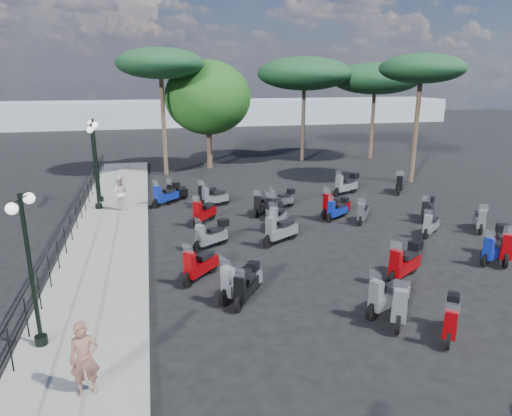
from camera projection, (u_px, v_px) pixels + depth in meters
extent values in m
plane|color=black|center=(285.00, 247.00, 17.09)|extent=(120.00, 120.00, 0.00)
cube|color=slate|center=(110.00, 232.00, 18.47)|extent=(3.00, 30.00, 0.15)
cylinder|color=black|center=(10.00, 349.00, 9.51)|extent=(0.04, 0.04, 1.10)
cylinder|color=black|center=(26.00, 316.00, 10.79)|extent=(0.04, 0.04, 1.10)
cylinder|color=black|center=(39.00, 291.00, 12.07)|extent=(0.04, 0.04, 1.10)
cylinder|color=black|center=(49.00, 270.00, 13.35)|extent=(0.04, 0.04, 1.10)
cylinder|color=black|center=(58.00, 253.00, 14.62)|extent=(0.04, 0.04, 1.10)
cylinder|color=black|center=(65.00, 239.00, 15.90)|extent=(0.04, 0.04, 1.10)
cylinder|color=black|center=(71.00, 226.00, 17.18)|extent=(0.04, 0.04, 1.10)
cylinder|color=black|center=(76.00, 216.00, 18.46)|extent=(0.04, 0.04, 1.10)
cylinder|color=black|center=(81.00, 207.00, 19.74)|extent=(0.04, 0.04, 1.10)
cylinder|color=black|center=(85.00, 199.00, 21.02)|extent=(0.04, 0.04, 1.10)
cylinder|color=black|center=(88.00, 192.00, 22.30)|extent=(0.04, 0.04, 1.10)
cylinder|color=black|center=(91.00, 185.00, 23.58)|extent=(0.04, 0.04, 1.10)
cylinder|color=black|center=(94.00, 180.00, 24.86)|extent=(0.04, 0.04, 1.10)
cylinder|color=black|center=(97.00, 174.00, 26.14)|extent=(0.04, 0.04, 1.10)
cylinder|color=black|center=(99.00, 170.00, 27.42)|extent=(0.04, 0.04, 1.10)
cylinder|color=black|center=(101.00, 166.00, 28.70)|extent=(0.04, 0.04, 1.10)
cylinder|color=black|center=(103.00, 162.00, 29.98)|extent=(0.04, 0.04, 1.10)
cube|color=black|center=(72.00, 208.00, 17.68)|extent=(0.04, 26.00, 0.04)
cube|color=black|center=(74.00, 221.00, 17.82)|extent=(0.04, 26.00, 0.04)
cylinder|color=black|center=(41.00, 340.00, 10.60)|extent=(0.29, 0.29, 0.22)
cylinder|color=black|center=(31.00, 272.00, 10.12)|extent=(0.10, 0.10, 3.65)
cylinder|color=black|center=(20.00, 199.00, 9.65)|extent=(0.18, 0.81, 0.04)
sphere|color=white|center=(29.00, 198.00, 10.07)|extent=(0.26, 0.26, 0.26)
sphere|color=white|center=(12.00, 209.00, 9.28)|extent=(0.26, 0.26, 0.26)
cylinder|color=black|center=(99.00, 206.00, 21.43)|extent=(0.32, 0.32, 0.24)
cylinder|color=black|center=(95.00, 167.00, 20.91)|extent=(0.11, 0.11, 3.96)
cylinder|color=black|center=(91.00, 127.00, 20.39)|extent=(0.05, 0.89, 0.04)
sphere|color=white|center=(92.00, 128.00, 20.84)|extent=(0.28, 0.28, 0.28)
sphere|color=white|center=(90.00, 130.00, 20.00)|extent=(0.28, 0.28, 0.28)
cylinder|color=black|center=(100.00, 199.00, 22.64)|extent=(0.32, 0.32, 0.24)
cylinder|color=black|center=(97.00, 161.00, 22.11)|extent=(0.11, 0.11, 4.05)
cylinder|color=black|center=(93.00, 122.00, 21.58)|extent=(0.33, 0.88, 0.04)
sphere|color=white|center=(91.00, 123.00, 21.98)|extent=(0.28, 0.28, 0.28)
sphere|color=white|center=(95.00, 125.00, 21.24)|extent=(0.28, 0.28, 0.28)
imported|color=brown|center=(84.00, 359.00, 8.80)|extent=(0.59, 0.42, 1.53)
imported|color=beige|center=(120.00, 193.00, 21.04)|extent=(0.78, 0.61, 1.59)
cylinder|color=black|center=(226.00, 297.00, 12.63)|extent=(0.48, 0.40, 0.52)
cylinder|color=black|center=(255.00, 282.00, 13.60)|extent=(0.48, 0.40, 0.52)
cube|color=#B4B7BE|center=(242.00, 282.00, 13.10)|extent=(1.34, 1.16, 0.37)
cube|color=black|center=(246.00, 271.00, 13.16)|extent=(0.71, 0.66, 0.15)
cube|color=#B4B7BE|center=(228.00, 280.00, 12.56)|extent=(0.39, 0.40, 0.76)
plane|color=white|center=(226.00, 264.00, 12.37)|extent=(0.32, 0.38, 0.40)
cylinder|color=black|center=(189.00, 280.00, 13.75)|extent=(0.42, 0.44, 0.50)
cylinder|color=black|center=(213.00, 265.00, 14.80)|extent=(0.42, 0.44, 0.50)
cube|color=#7E0307|center=(202.00, 266.00, 14.27)|extent=(1.19, 1.24, 0.36)
cube|color=black|center=(205.00, 255.00, 14.33)|extent=(0.66, 0.68, 0.15)
cube|color=#7E0307|center=(190.00, 264.00, 13.69)|extent=(0.39, 0.38, 0.73)
plane|color=white|center=(188.00, 250.00, 13.50)|extent=(0.35, 0.33, 0.39)
cylinder|color=black|center=(197.00, 222.00, 19.16)|extent=(0.39, 0.46, 0.51)
cylinder|color=black|center=(212.00, 214.00, 20.26)|extent=(0.39, 0.46, 0.51)
cube|color=#7E0307|center=(205.00, 213.00, 19.70)|extent=(1.12, 1.30, 0.36)
cube|color=black|center=(207.00, 206.00, 19.77)|extent=(0.64, 0.69, 0.15)
cube|color=#7E0307|center=(198.00, 210.00, 19.09)|extent=(0.39, 0.38, 0.74)
plane|color=white|center=(196.00, 200.00, 18.90)|extent=(0.37, 0.31, 0.39)
cylinder|color=black|center=(201.00, 201.00, 22.38)|extent=(0.38, 0.40, 0.46)
cylinder|color=black|center=(215.00, 196.00, 23.34)|extent=(0.38, 0.40, 0.46)
cube|color=black|center=(209.00, 195.00, 22.85)|extent=(1.09, 1.13, 0.33)
cube|color=black|center=(210.00, 189.00, 22.91)|extent=(0.60, 0.62, 0.13)
cube|color=black|center=(202.00, 192.00, 22.32)|extent=(0.35, 0.35, 0.67)
plane|color=white|center=(201.00, 184.00, 22.15)|extent=(0.32, 0.30, 0.36)
cylinder|color=black|center=(157.00, 203.00, 21.94)|extent=(0.44, 0.41, 0.50)
cylinder|color=black|center=(175.00, 198.00, 22.90)|extent=(0.44, 0.41, 0.50)
cube|color=navy|center=(167.00, 197.00, 22.41)|extent=(1.24, 1.15, 0.35)
cube|color=black|center=(169.00, 190.00, 22.46)|extent=(0.67, 0.64, 0.14)
cube|color=navy|center=(157.00, 193.00, 21.87)|extent=(0.38, 0.38, 0.72)
plane|color=white|center=(156.00, 184.00, 21.69)|extent=(0.32, 0.35, 0.38)
cube|color=black|center=(175.00, 185.00, 22.74)|extent=(0.48, 0.48, 0.27)
cylinder|color=black|center=(373.00, 312.00, 11.88)|extent=(0.50, 0.31, 0.50)
cylinder|color=black|center=(401.00, 298.00, 12.63)|extent=(0.50, 0.31, 0.50)
cube|color=gray|center=(389.00, 298.00, 12.23)|extent=(1.38, 0.90, 0.36)
cube|color=black|center=(394.00, 286.00, 12.26)|extent=(0.70, 0.55, 0.15)
cube|color=gray|center=(376.00, 294.00, 11.80)|extent=(0.34, 0.38, 0.73)
plane|color=white|center=(376.00, 278.00, 11.63)|extent=(0.25, 0.40, 0.39)
cylinder|color=black|center=(398.00, 324.00, 11.28)|extent=(0.37, 0.50, 0.52)
cylinder|color=black|center=(400.00, 300.00, 12.46)|extent=(0.37, 0.50, 0.52)
cube|color=gray|center=(400.00, 304.00, 11.87)|extent=(1.07, 1.39, 0.37)
cube|color=black|center=(401.00, 290.00, 11.95)|extent=(0.63, 0.73, 0.15)
cube|color=gray|center=(400.00, 304.00, 11.22)|extent=(0.40, 0.38, 0.76)
plane|color=white|center=(401.00, 287.00, 11.02)|extent=(0.40, 0.29, 0.40)
cylinder|color=black|center=(239.00, 304.00, 12.33)|extent=(0.32, 0.44, 0.46)
cylinder|color=black|center=(253.00, 286.00, 13.38)|extent=(0.32, 0.44, 0.46)
cube|color=black|center=(247.00, 288.00, 12.85)|extent=(0.94, 1.23, 0.33)
cube|color=black|center=(248.00, 277.00, 12.92)|extent=(0.55, 0.64, 0.13)
cube|color=black|center=(240.00, 288.00, 12.28)|extent=(0.36, 0.33, 0.67)
plane|color=white|center=(239.00, 274.00, 12.10)|extent=(0.35, 0.26, 0.36)
cube|color=black|center=(253.00, 266.00, 13.22)|extent=(0.43, 0.44, 0.25)
cylinder|color=black|center=(199.00, 247.00, 16.45)|extent=(0.45, 0.34, 0.47)
cylinder|color=black|center=(223.00, 238.00, 17.26)|extent=(0.45, 0.34, 0.47)
cube|color=gray|center=(212.00, 238.00, 16.84)|extent=(1.25, 0.97, 0.33)
cube|color=black|center=(215.00, 229.00, 16.87)|extent=(0.65, 0.57, 0.14)
cube|color=gray|center=(200.00, 234.00, 16.37)|extent=(0.34, 0.36, 0.69)
plane|color=white|center=(198.00, 223.00, 16.21)|extent=(0.27, 0.36, 0.36)
cube|color=black|center=(223.00, 223.00, 17.09)|extent=(0.45, 0.44, 0.25)
cylinder|color=black|center=(269.00, 215.00, 20.14)|extent=(0.35, 0.42, 0.46)
cylinder|color=black|center=(279.00, 208.00, 21.15)|extent=(0.35, 0.42, 0.46)
cube|color=black|center=(274.00, 208.00, 20.64)|extent=(1.01, 1.19, 0.33)
cube|color=black|center=(276.00, 201.00, 20.71)|extent=(0.58, 0.63, 0.13)
cube|color=black|center=(270.00, 205.00, 20.08)|extent=(0.36, 0.34, 0.67)
plane|color=white|center=(269.00, 196.00, 19.91)|extent=(0.34, 0.28, 0.36)
cylinder|color=black|center=(204.00, 204.00, 21.79)|extent=(0.48, 0.29, 0.48)
cylinder|color=black|center=(225.00, 200.00, 22.48)|extent=(0.48, 0.29, 0.48)
cube|color=gray|center=(216.00, 199.00, 22.11)|extent=(1.33, 0.84, 0.34)
cube|color=black|center=(219.00, 192.00, 22.13)|extent=(0.67, 0.52, 0.14)
cube|color=gray|center=(205.00, 195.00, 21.70)|extent=(0.32, 0.36, 0.70)
plane|color=white|center=(204.00, 186.00, 21.54)|extent=(0.23, 0.38, 0.37)
cylinder|color=black|center=(393.00, 278.00, 13.80)|extent=(0.50, 0.38, 0.53)
cylinder|color=black|center=(413.00, 266.00, 14.70)|extent=(0.50, 0.38, 0.53)
cube|color=#7E0307|center=(405.00, 266.00, 14.23)|extent=(1.40, 1.09, 0.37)
cube|color=black|center=(408.00, 255.00, 14.28)|extent=(0.73, 0.63, 0.15)
cube|color=#7E0307|center=(396.00, 262.00, 13.72)|extent=(0.38, 0.41, 0.77)
plane|color=white|center=(396.00, 247.00, 13.53)|extent=(0.30, 0.40, 0.41)
cube|color=black|center=(415.00, 245.00, 14.52)|extent=(0.50, 0.50, 0.29)
cylinder|color=black|center=(269.00, 241.00, 16.90)|extent=(0.51, 0.37, 0.53)
cylinder|color=black|center=(293.00, 233.00, 17.79)|extent=(0.51, 0.37, 0.53)
cube|color=gray|center=(282.00, 232.00, 17.33)|extent=(1.42, 1.06, 0.37)
cube|color=black|center=(286.00, 223.00, 17.37)|extent=(0.74, 0.63, 0.15)
cube|color=gray|center=(271.00, 228.00, 16.82)|extent=(0.38, 0.41, 0.77)
plane|color=white|center=(270.00, 215.00, 16.64)|extent=(0.29, 0.40, 0.41)
cylinder|color=black|center=(326.00, 214.00, 20.16)|extent=(0.53, 0.34, 0.54)
cylinder|color=black|center=(345.00, 209.00, 20.99)|extent=(0.53, 0.34, 0.54)
cube|color=#7E0307|center=(337.00, 207.00, 20.55)|extent=(1.46, 1.00, 0.38)
cube|color=black|center=(340.00, 199.00, 20.58)|extent=(0.75, 0.60, 0.16)
cube|color=#7E0307|center=(328.00, 203.00, 20.07)|extent=(0.37, 0.41, 0.78)
plane|color=white|center=(327.00, 192.00, 19.89)|extent=(0.27, 0.42, 0.41)
cylinder|color=black|center=(273.00, 228.00, 18.47)|extent=(0.35, 0.45, 0.47)
cylinder|color=black|center=(282.00, 219.00, 19.53)|extent=(0.35, 0.45, 0.47)
cube|color=#B4B7BE|center=(278.00, 219.00, 19.00)|extent=(1.00, 1.25, 0.34)
cube|color=black|center=(279.00, 212.00, 19.07)|extent=(0.58, 0.66, 0.14)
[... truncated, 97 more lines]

